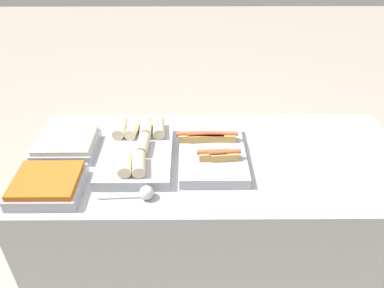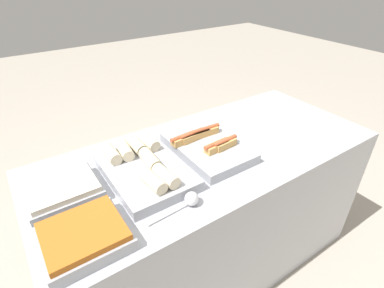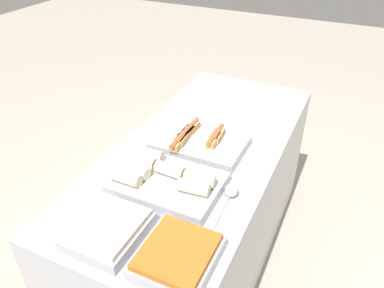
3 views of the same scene
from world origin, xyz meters
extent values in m
plane|color=#ADA393|center=(0.00, 0.00, 0.00)|extent=(12.00, 12.00, 0.00)
cube|color=#A8AAB2|center=(0.00, 0.00, 0.43)|extent=(1.79, 0.79, 0.86)
cube|color=#A8AAB2|center=(-0.02, 0.00, 0.88)|extent=(0.30, 0.45, 0.05)
cube|color=tan|center=(-0.02, 0.08, 0.92)|extent=(0.12, 0.05, 0.04)
cylinder|color=#C15633|center=(-0.02, 0.08, 0.94)|extent=(0.14, 0.03, 0.02)
cube|color=tan|center=(0.03, -0.08, 0.92)|extent=(0.13, 0.05, 0.04)
cylinder|color=#C15633|center=(0.03, -0.08, 0.94)|extent=(0.14, 0.03, 0.02)
cube|color=tan|center=(0.03, 0.07, 0.92)|extent=(0.12, 0.05, 0.04)
cylinder|color=#C15633|center=(0.03, 0.07, 0.94)|extent=(0.14, 0.03, 0.02)
cube|color=tan|center=(-0.12, 0.07, 0.92)|extent=(0.13, 0.05, 0.04)
cylinder|color=#C15633|center=(-0.12, 0.07, 0.94)|extent=(0.14, 0.03, 0.02)
cube|color=tan|center=(-0.02, -0.07, 0.92)|extent=(0.13, 0.05, 0.04)
cylinder|color=#C15633|center=(-0.02, -0.07, 0.94)|extent=(0.14, 0.03, 0.02)
cube|color=tan|center=(-0.07, 0.07, 0.92)|extent=(0.13, 0.05, 0.04)
cylinder|color=#C15633|center=(-0.07, 0.07, 0.94)|extent=(0.14, 0.03, 0.02)
cube|color=#A8AAB2|center=(-0.37, 0.00, 0.88)|extent=(0.33, 0.47, 0.05)
cylinder|color=beige|center=(-0.40, 0.14, 0.93)|extent=(0.07, 0.14, 0.06)
cylinder|color=beige|center=(-0.47, 0.14, 0.93)|extent=(0.06, 0.13, 0.06)
cylinder|color=beige|center=(-0.34, -0.14, 0.93)|extent=(0.07, 0.14, 0.06)
cylinder|color=beige|center=(-0.28, 0.14, 0.93)|extent=(0.07, 0.14, 0.06)
cylinder|color=beige|center=(-0.34, 0.00, 0.93)|extent=(0.06, 0.14, 0.06)
cylinder|color=beige|center=(-0.34, 0.15, 0.93)|extent=(0.06, 0.14, 0.06)
cylinder|color=beige|center=(-0.40, -0.14, 0.93)|extent=(0.07, 0.14, 0.06)
cube|color=#A8AAB2|center=(-0.72, -0.23, 0.88)|extent=(0.28, 0.25, 0.05)
cube|color=#B7601E|center=(-0.72, -0.23, 0.92)|extent=(0.26, 0.23, 0.02)
cube|color=#A8AAB2|center=(-0.72, 0.06, 0.88)|extent=(0.28, 0.25, 0.05)
cube|color=silver|center=(-0.72, 0.06, 0.92)|extent=(0.26, 0.23, 0.02)
cylinder|color=silver|center=(-0.40, -0.27, 0.86)|extent=(0.20, 0.02, 0.01)
sphere|color=silver|center=(-0.30, -0.27, 0.89)|extent=(0.06, 0.06, 0.06)
camera|label=1|loc=(-0.12, -1.41, 1.91)|focal=35.00mm
camera|label=2|loc=(-0.80, -1.01, 1.71)|focal=28.00mm
camera|label=3|loc=(-1.48, -0.64, 1.93)|focal=35.00mm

